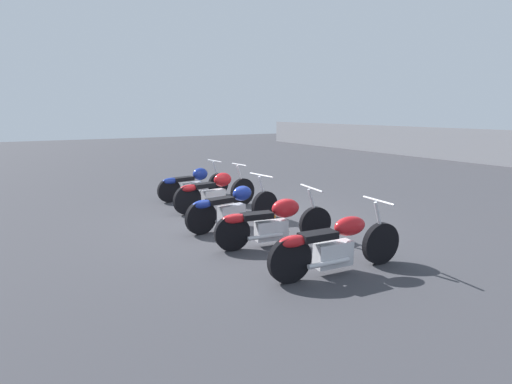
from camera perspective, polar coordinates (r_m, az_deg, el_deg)
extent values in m
plane|color=#38383D|center=(8.34, -0.79, -4.47)|extent=(60.00, 60.00, 0.00)
cylinder|color=black|center=(11.15, -5.42, 1.12)|extent=(0.18, 0.62, 0.61)
cylinder|color=black|center=(10.43, -12.31, 0.21)|extent=(0.18, 0.62, 0.61)
cube|color=silver|center=(10.74, -9.09, 0.47)|extent=(0.27, 0.56, 0.34)
ellipsoid|color=navy|center=(10.80, -7.98, 2.56)|extent=(0.34, 0.46, 0.33)
cube|color=black|center=(10.57, -10.34, 1.84)|extent=(0.31, 0.57, 0.10)
ellipsoid|color=navy|center=(10.41, -12.12, 1.57)|extent=(0.26, 0.46, 0.16)
cylinder|color=silver|center=(11.00, -5.92, 4.43)|extent=(0.68, 0.13, 0.04)
cylinder|color=silver|center=(11.07, -5.67, 2.76)|extent=(0.08, 0.25, 0.64)
cylinder|color=silver|center=(10.58, -9.47, -0.04)|extent=(0.15, 0.64, 0.07)
cylinder|color=black|center=(9.90, -1.93, 0.03)|extent=(0.19, 0.68, 0.67)
cylinder|color=black|center=(9.08, -9.78, -1.16)|extent=(0.19, 0.68, 0.67)
cube|color=silver|center=(9.43, -6.07, -0.80)|extent=(0.28, 0.58, 0.37)
ellipsoid|color=red|center=(9.50, -4.79, 1.78)|extent=(0.34, 0.50, 0.33)
cube|color=black|center=(9.23, -7.49, 0.93)|extent=(0.31, 0.53, 0.10)
ellipsoid|color=red|center=(9.05, -9.56, 0.54)|extent=(0.26, 0.46, 0.16)
cylinder|color=silver|center=(9.73, -2.43, 3.92)|extent=(0.57, 0.12, 0.04)
cylinder|color=silver|center=(9.81, -2.17, 1.96)|extent=(0.09, 0.26, 0.67)
cylinder|color=silver|center=(9.27, -6.47, -1.45)|extent=(0.18, 0.75, 0.07)
cylinder|color=black|center=(8.45, 1.26, -2.02)|extent=(0.18, 0.65, 0.64)
cylinder|color=black|center=(7.59, -7.86, -3.66)|extent=(0.18, 0.65, 0.64)
cube|color=silver|center=(7.96, -3.51, -3.11)|extent=(0.27, 0.58, 0.35)
ellipsoid|color=navy|center=(8.02, -1.99, -0.18)|extent=(0.31, 0.46, 0.30)
cube|color=black|center=(7.75, -5.14, -1.21)|extent=(0.31, 0.57, 0.10)
ellipsoid|color=navy|center=(7.56, -7.59, -1.73)|extent=(0.26, 0.46, 0.16)
cylinder|color=silver|center=(8.26, 0.74, 2.41)|extent=(0.74, 0.13, 0.04)
cylinder|color=silver|center=(8.35, 1.00, 0.17)|extent=(0.08, 0.26, 0.65)
cylinder|color=silver|center=(7.80, -3.94, -3.92)|extent=(0.14, 0.57, 0.07)
cylinder|color=black|center=(7.29, 8.45, -4.45)|extent=(0.19, 0.62, 0.61)
cylinder|color=black|center=(6.66, -3.42, -5.87)|extent=(0.19, 0.62, 0.61)
cube|color=silver|center=(6.91, 2.19, -5.47)|extent=(0.28, 0.59, 0.33)
ellipsoid|color=red|center=(6.93, 4.24, -2.31)|extent=(0.35, 0.54, 0.33)
cube|color=black|center=(6.73, 0.12, -3.40)|extent=(0.32, 0.56, 0.10)
ellipsoid|color=red|center=(6.61, -3.03, -3.81)|extent=(0.26, 0.46, 0.16)
cylinder|color=silver|center=(7.09, 7.91, 0.55)|extent=(0.74, 0.15, 0.04)
cylinder|color=silver|center=(7.18, 8.18, -1.99)|extent=(0.09, 0.25, 0.64)
cylinder|color=silver|center=(6.76, 1.38, -6.38)|extent=(0.16, 0.64, 0.07)
cylinder|color=black|center=(6.37, 17.39, -7.03)|extent=(0.15, 0.65, 0.64)
cylinder|color=black|center=(5.45, 4.84, -9.66)|extent=(0.15, 0.65, 0.64)
cube|color=silver|center=(5.84, 10.98, -8.72)|extent=(0.25, 0.59, 0.35)
ellipsoid|color=red|center=(5.88, 13.25, -4.76)|extent=(0.28, 0.54, 0.28)
cube|color=black|center=(5.59, 8.86, -6.19)|extent=(0.28, 0.56, 0.10)
ellipsoid|color=red|center=(5.39, 5.35, -7.01)|extent=(0.24, 0.45, 0.16)
cylinder|color=silver|center=(6.13, 17.07, -1.21)|extent=(0.63, 0.09, 0.04)
cylinder|color=silver|center=(6.24, 17.23, -4.17)|extent=(0.07, 0.26, 0.65)
cylinder|color=silver|center=(5.68, 10.38, -9.96)|extent=(0.12, 0.68, 0.07)
cone|color=orange|center=(8.77, 1.98, -1.99)|extent=(0.28, 0.28, 0.50)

